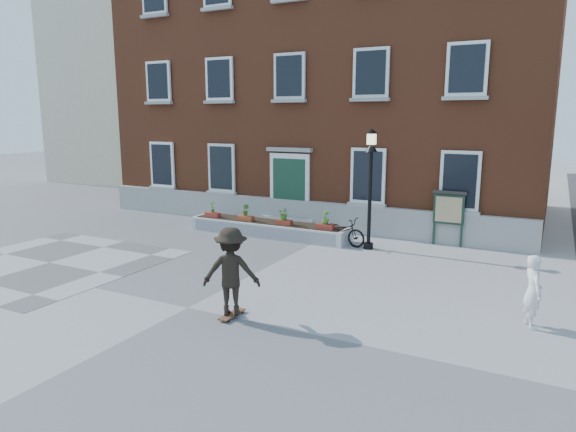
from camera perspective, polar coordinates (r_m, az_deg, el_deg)
The scene contains 10 objects.
ground at distance 12.15m, azimuth -11.06°, elevation -9.97°, with size 100.00×100.00×0.00m, color gray.
checker_patch at distance 16.99m, azimuth -24.98°, elevation -4.73°, with size 6.00×6.00×0.01m, color #535356.
distant_building at distance 38.33m, azimuth -13.98°, elevation 13.97°, with size 10.00×12.00×13.00m, color beige.
bicycle at distance 17.52m, azimuth 5.85°, elevation -1.67°, with size 0.64×1.84×0.96m, color black.
bystander at distance 11.79m, azimuth 25.54°, elevation -7.57°, with size 0.56×0.37×1.54m, color white.
brick_building at distance 24.64m, azimuth 5.82°, elevation 15.59°, with size 18.40×10.85×12.60m.
planter_assembly at distance 18.85m, azimuth -2.23°, elevation -1.26°, with size 6.20×1.12×1.15m.
lamp_post at distance 16.79m, azimuth 9.16°, elevation 4.81°, with size 0.40×0.40×3.93m.
notice_board at distance 17.99m, azimuth 17.44°, elevation 0.74°, with size 1.10×0.16×1.87m.
skateboarder at distance 11.15m, azimuth -6.34°, elevation -6.15°, with size 1.43×1.18×2.00m.
Camera 1 is at (7.19, -8.80, 4.31)m, focal length 32.00 mm.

